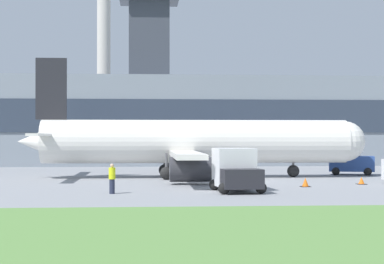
% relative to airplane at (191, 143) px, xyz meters
% --- Properties ---
extents(ground_plane, '(400.00, 400.00, 0.00)m').
position_rel_airplane_xyz_m(ground_plane, '(3.22, -4.61, -2.91)').
color(ground_plane, gray).
extents(terminal_building, '(66.47, 12.99, 24.21)m').
position_rel_airplane_xyz_m(terminal_building, '(2.75, 26.02, 2.97)').
color(terminal_building, gray).
rests_on(terminal_building, ground_plane).
extents(smokestack_left, '(2.55, 2.55, 32.59)m').
position_rel_airplane_xyz_m(smokestack_left, '(-10.70, 53.23, 13.48)').
color(smokestack_left, beige).
rests_on(smokestack_left, ground_plane).
extents(smokestack_right, '(2.68, 2.68, 43.15)m').
position_rel_airplane_xyz_m(smokestack_right, '(-3.64, 58.98, 18.77)').
color(smokestack_right, beige).
rests_on(smokestack_right, ground_plane).
extents(airplane, '(29.07, 27.23, 9.89)m').
position_rel_airplane_xyz_m(airplane, '(0.00, 0.00, 0.00)').
color(airplane, white).
rests_on(airplane, ground_plane).
extents(pushback_tug, '(4.27, 3.08, 2.18)m').
position_rel_airplane_xyz_m(pushback_tug, '(14.61, 2.84, -1.93)').
color(pushback_tug, '#2D4C93').
rests_on(pushback_tug, ground_plane).
extents(fuel_truck, '(3.20, 4.51, 2.69)m').
position_rel_airplane_xyz_m(fuel_truck, '(1.83, -13.68, -1.62)').
color(fuel_truck, '#232328').
rests_on(fuel_truck, ground_plane).
extents(ground_crew_person, '(0.57, 0.57, 1.81)m').
position_rel_airplane_xyz_m(ground_crew_person, '(-5.78, -14.77, -1.99)').
color(ground_crew_person, '#23283D').
rests_on(ground_crew_person, ground_plane).
extents(traffic_cone_near_nose, '(0.66, 0.66, 0.52)m').
position_rel_airplane_xyz_m(traffic_cone_near_nose, '(11.67, -8.36, -2.68)').
color(traffic_cone_near_nose, black).
rests_on(traffic_cone_near_nose, ground_plane).
extents(traffic_cone_wingtip, '(0.67, 0.67, 0.62)m').
position_rel_airplane_xyz_m(traffic_cone_wingtip, '(7.09, -10.31, -2.63)').
color(traffic_cone_wingtip, black).
rests_on(traffic_cone_wingtip, ground_plane).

